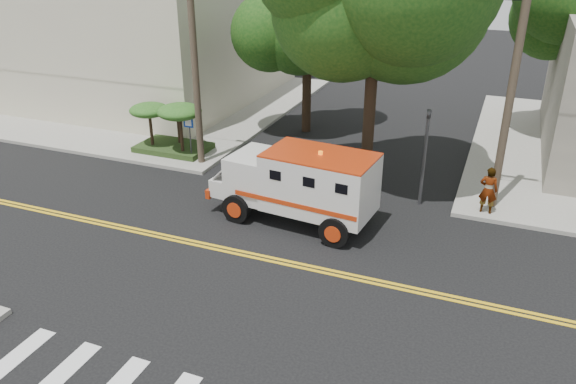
% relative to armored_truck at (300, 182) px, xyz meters
% --- Properties ---
extents(ground, '(100.00, 100.00, 0.00)m').
position_rel_armored_truck_xyz_m(ground, '(-0.16, -2.69, -1.49)').
color(ground, black).
rests_on(ground, ground).
extents(sidewalk_nw, '(17.00, 17.00, 0.15)m').
position_rel_armored_truck_xyz_m(sidewalk_nw, '(-13.66, 10.81, -1.41)').
color(sidewalk_nw, gray).
rests_on(sidewalk_nw, ground).
extents(building_left, '(16.00, 14.00, 10.00)m').
position_rel_armored_truck_xyz_m(building_left, '(-15.66, 12.31, 3.66)').
color(building_left, beige).
rests_on(building_left, sidewalk_nw).
extents(utility_pole_left, '(0.28, 0.28, 9.00)m').
position_rel_armored_truck_xyz_m(utility_pole_left, '(-5.76, 3.31, 3.01)').
color(utility_pole_left, '#382D23').
rests_on(utility_pole_left, ground).
extents(utility_pole_right, '(0.28, 0.28, 9.00)m').
position_rel_armored_truck_xyz_m(utility_pole_right, '(6.14, 3.51, 3.01)').
color(utility_pole_right, '#382D23').
rests_on(utility_pole_right, ground).
extents(tree_left, '(4.48, 4.20, 7.70)m').
position_rel_armored_truck_xyz_m(tree_left, '(-2.84, 9.09, 4.24)').
color(tree_left, black).
rests_on(tree_left, ground).
extents(traffic_signal, '(0.15, 0.18, 3.60)m').
position_rel_armored_truck_xyz_m(traffic_signal, '(3.64, 2.91, 0.74)').
color(traffic_signal, '#3F3F42').
rests_on(traffic_signal, ground).
extents(accessibility_sign, '(0.45, 0.10, 2.02)m').
position_rel_armored_truck_xyz_m(accessibility_sign, '(-6.36, 3.48, -0.12)').
color(accessibility_sign, '#3F3F42').
rests_on(accessibility_sign, ground).
extents(palm_planter, '(3.52, 2.63, 2.36)m').
position_rel_armored_truck_xyz_m(palm_planter, '(-7.60, 3.93, 0.16)').
color(palm_planter, '#1E3314').
rests_on(palm_planter, sidewalk_nw).
extents(armored_truck, '(5.92, 2.78, 2.61)m').
position_rel_armored_truck_xyz_m(armored_truck, '(0.00, 0.00, 0.00)').
color(armored_truck, silver).
rests_on(armored_truck, ground).
extents(pedestrian_a, '(0.64, 0.45, 1.70)m').
position_rel_armored_truck_xyz_m(pedestrian_a, '(5.94, 2.81, -0.49)').
color(pedestrian_a, gray).
rests_on(pedestrian_a, sidewalk_ne).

